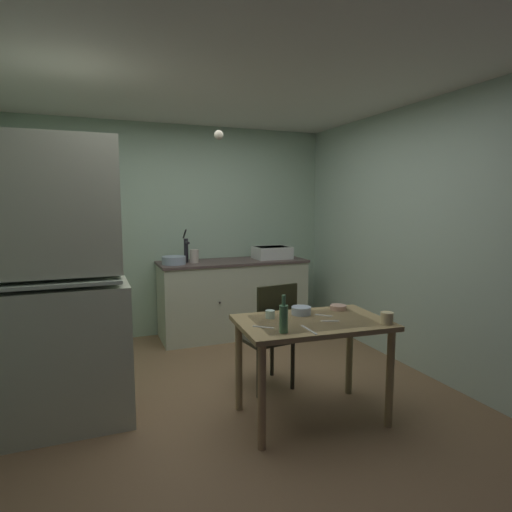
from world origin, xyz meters
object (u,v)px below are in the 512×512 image
object	(u,v)px
hutch_cabinet	(47,296)
dining_table	(312,335)
hand_pump	(186,248)
serving_bowl_wide	(338,307)
glass_bottle	(284,318)
mixing_bowl_counter	(174,260)
chair_far_side	(270,334)
sink_basin	(272,252)
teacup_cream	(270,314)

from	to	relation	value
hutch_cabinet	dining_table	xyz separation A→B (m)	(1.79, -0.57, -0.32)
hand_pump	dining_table	distance (m)	2.30
hand_pump	serving_bowl_wide	xyz separation A→B (m)	(0.80, -2.01, -0.32)
dining_table	glass_bottle	size ratio (longest dim) A/B	4.46
serving_bowl_wide	mixing_bowl_counter	bearing A→B (deg)	116.82
dining_table	glass_bottle	world-z (taller)	glass_bottle
hand_pump	glass_bottle	size ratio (longest dim) A/B	1.54
chair_far_side	serving_bowl_wide	bearing A→B (deg)	-39.79
glass_bottle	hand_pump	bearing A→B (deg)	92.97
hutch_cabinet	mixing_bowl_counter	xyz separation A→B (m)	(1.17, 1.55, -0.00)
mixing_bowl_counter	glass_bottle	world-z (taller)	mixing_bowl_counter
hand_pump	chair_far_side	world-z (taller)	hand_pump
hutch_cabinet	mixing_bowl_counter	world-z (taller)	hutch_cabinet
sink_basin	mixing_bowl_counter	size ratio (longest dim) A/B	1.63
hutch_cabinet	serving_bowl_wide	xyz separation A→B (m)	(2.14, -0.37, -0.19)
hand_pump	glass_bottle	xyz separation A→B (m)	(0.13, -2.41, -0.23)
dining_table	serving_bowl_wide	bearing A→B (deg)	30.28
hand_pump	chair_far_side	distance (m)	1.78
hand_pump	dining_table	xyz separation A→B (m)	(0.45, -2.21, -0.44)
dining_table	glass_bottle	distance (m)	0.43
dining_table	glass_bottle	xyz separation A→B (m)	(-0.32, -0.19, 0.21)
sink_basin	chair_far_side	bearing A→B (deg)	-114.11
serving_bowl_wide	teacup_cream	size ratio (longest dim) A/B	1.87
hutch_cabinet	serving_bowl_wide	distance (m)	2.18
serving_bowl_wide	teacup_cream	xyz separation A→B (m)	(-0.62, -0.04, 0.01)
chair_far_side	hutch_cabinet	bearing A→B (deg)	-179.94
sink_basin	serving_bowl_wide	size ratio (longest dim) A/B	3.36
hutch_cabinet	sink_basin	bearing A→B (deg)	33.50
hand_pump	mixing_bowl_counter	world-z (taller)	hand_pump
hand_pump	mixing_bowl_counter	bearing A→B (deg)	-150.01
hutch_cabinet	hand_pump	distance (m)	2.12
mixing_bowl_counter	dining_table	distance (m)	2.23
hand_pump	teacup_cream	bearing A→B (deg)	-84.89
sink_basin	glass_bottle	bearing A→B (deg)	-111.92
sink_basin	hand_pump	xyz separation A→B (m)	(-1.07, 0.05, 0.09)
mixing_bowl_counter	teacup_cream	world-z (taller)	mixing_bowl_counter
hutch_cabinet	chair_far_side	xyz separation A→B (m)	(1.70, 0.00, -0.47)
hutch_cabinet	chair_far_side	size ratio (longest dim) A/B	2.20
dining_table	hand_pump	bearing A→B (deg)	101.47
sink_basin	mixing_bowl_counter	distance (m)	1.24
hutch_cabinet	glass_bottle	bearing A→B (deg)	-27.60
hand_pump	dining_table	size ratio (longest dim) A/B	0.34
dining_table	serving_bowl_wide	world-z (taller)	serving_bowl_wide
hutch_cabinet	chair_far_side	bearing A→B (deg)	0.06
hand_pump	glass_bottle	distance (m)	2.42
mixing_bowl_counter	hutch_cabinet	bearing A→B (deg)	-127.16
hand_pump	teacup_cream	world-z (taller)	hand_pump
mixing_bowl_counter	teacup_cream	distance (m)	1.99
mixing_bowl_counter	chair_far_side	world-z (taller)	mixing_bowl_counter
chair_far_side	dining_table	bearing A→B (deg)	-81.28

